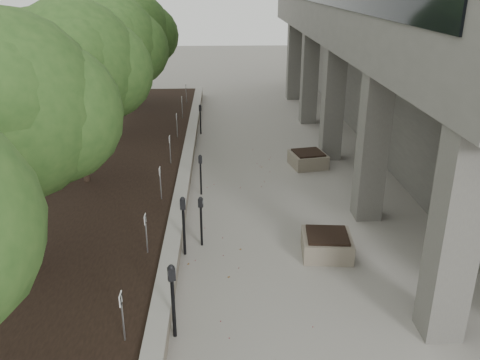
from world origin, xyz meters
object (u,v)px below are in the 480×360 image
object	(u,v)px
parking_meter_4	(201,175)
crabapple_tree_5	(132,49)
parking_meter_1	(173,301)
crabapple_tree_4	(111,66)
parking_meter_3	(184,226)
parking_meter_2	(201,221)
parking_meter_5	(200,119)
planter_back	(308,159)
crabapple_tree_2	(10,147)
crabapple_tree_3	(77,94)
planter_front	(327,244)

from	to	relation	value
parking_meter_4	crabapple_tree_5	bearing A→B (deg)	110.12
parking_meter_1	crabapple_tree_4	bearing A→B (deg)	87.72
crabapple_tree_5	parking_meter_3	xyz separation A→B (m)	(3.25, -13.92, -2.36)
parking_meter_2	parking_meter_5	xyz separation A→B (m)	(-0.34, 9.73, -0.01)
parking_meter_2	parking_meter_1	bearing A→B (deg)	-81.23
parking_meter_4	planter_back	xyz separation A→B (m)	(3.72, 2.37, -0.38)
crabapple_tree_2	crabapple_tree_4	bearing A→B (deg)	90.00
parking_meter_1	parking_meter_2	distance (m)	3.47
crabapple_tree_4	parking_meter_5	xyz separation A→B (m)	(3.30, 1.24, -2.47)
planter_back	parking_meter_3	bearing A→B (deg)	-123.61
crabapple_tree_3	parking_meter_3	xyz separation A→B (m)	(3.25, -3.92, -2.36)
parking_meter_2	crabapple_tree_4	bearing A→B (deg)	128.58
crabapple_tree_4	parking_meter_3	distance (m)	9.78
parking_meter_1	planter_front	xyz separation A→B (m)	(3.43, 2.88, -0.50)
crabapple_tree_2	crabapple_tree_3	world-z (taller)	same
crabapple_tree_5	parking_meter_1	world-z (taller)	crabapple_tree_5
crabapple_tree_5	parking_meter_2	bearing A→B (deg)	-74.87
parking_meter_2	parking_meter_4	xyz separation A→B (m)	(-0.12, 3.20, -0.01)
crabapple_tree_3	parking_meter_2	world-z (taller)	crabapple_tree_3
parking_meter_1	planter_back	distance (m)	9.88
crabapple_tree_2	parking_meter_5	world-z (taller)	crabapple_tree_2
crabapple_tree_2	parking_meter_5	distance (m)	11.97
crabapple_tree_2	crabapple_tree_4	xyz separation A→B (m)	(0.00, 10.00, 0.00)
parking_meter_1	planter_back	xyz separation A→B (m)	(3.99, 9.02, -0.50)
parking_meter_4	planter_front	size ratio (longest dim) A/B	1.11
crabapple_tree_2	parking_meter_1	bearing A→B (deg)	-30.71
crabapple_tree_4	parking_meter_4	distance (m)	6.82
parking_meter_4	planter_front	distance (m)	4.92
parking_meter_1	planter_back	size ratio (longest dim) A/B	1.33
parking_meter_2	parking_meter_3	world-z (taller)	parking_meter_3
crabapple_tree_2	crabapple_tree_5	xyz separation A→B (m)	(0.00, 15.00, 0.00)
crabapple_tree_3	planter_front	world-z (taller)	crabapple_tree_3
crabapple_tree_3	parking_meter_3	distance (m)	5.61
crabapple_tree_2	crabapple_tree_3	size ratio (longest dim) A/B	1.00
parking_meter_1	parking_meter_5	world-z (taller)	parking_meter_1
crabapple_tree_5	parking_meter_5	distance (m)	5.58
crabapple_tree_2	parking_meter_4	world-z (taller)	crabapple_tree_2
parking_meter_4	crabapple_tree_4	bearing A→B (deg)	124.91
parking_meter_4	planter_back	size ratio (longest dim) A/B	1.12
crabapple_tree_4	crabapple_tree_5	size ratio (longest dim) A/B	1.00
parking_meter_5	planter_front	size ratio (longest dim) A/B	1.11
crabapple_tree_4	parking_meter_2	bearing A→B (deg)	-66.75
crabapple_tree_5	parking_meter_3	bearing A→B (deg)	-76.86
parking_meter_3	planter_front	world-z (taller)	parking_meter_3
parking_meter_1	planter_front	bearing A→B (deg)	22.56
crabapple_tree_2	crabapple_tree_5	distance (m)	15.00
crabapple_tree_2	planter_front	bearing A→B (deg)	8.11
parking_meter_2	planter_front	size ratio (longest dim) A/B	1.14
crabapple_tree_5	planter_front	world-z (taller)	crabapple_tree_5
crabapple_tree_2	parking_meter_2	world-z (taller)	crabapple_tree_2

